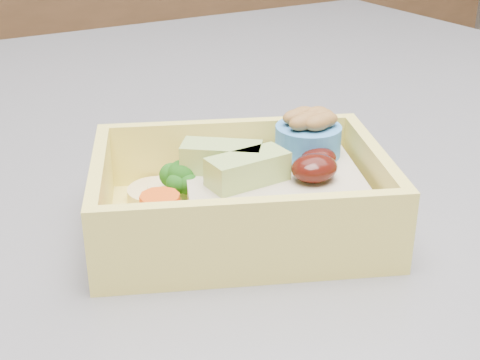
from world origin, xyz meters
TOP-DOWN VIEW (x-y plane):
  - bento_box at (0.08, -0.24)m, footprint 0.20×0.18m

SIDE VIEW (x-z plane):
  - bento_box at x=0.08m, z-range 0.91..0.97m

